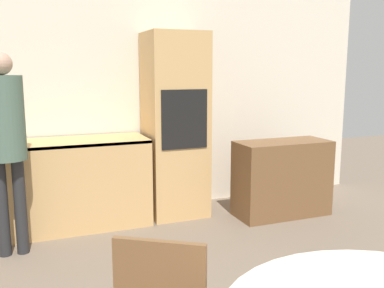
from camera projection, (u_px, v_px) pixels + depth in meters
name	position (u px, v px, depth m)	size (l,w,h in m)	color
wall_back	(114.00, 95.00, 4.63)	(6.22, 0.05, 2.60)	silver
kitchen_counter	(18.00, 187.00, 4.09)	(2.50, 0.60, 0.89)	tan
oven_unit	(175.00, 126.00, 4.58)	(0.61, 0.59, 1.96)	tan
sideboard	(282.00, 178.00, 4.63)	(1.02, 0.45, 0.82)	brown
person_standing	(6.00, 132.00, 3.51)	(0.32, 0.32, 1.71)	#262628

